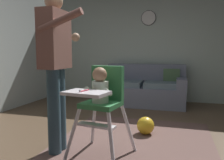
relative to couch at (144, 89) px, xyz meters
The scene contains 8 objects.
ground 2.53m from the couch, 92.29° to the right, with size 6.32×7.58×0.10m, color brown.
wall_far 1.11m from the couch, 100.88° to the left, with size 5.52×0.06×2.62m, color #B4C6BC.
area_rug 2.53m from the couch, 85.52° to the right, with size 1.89×2.64×0.01m, color brown.
couch is the anchor object (origin of this frame).
high_chair 2.71m from the couch, 91.54° to the right, with size 0.69×0.79×0.97m.
adult_standing 2.82m from the couch, 102.29° to the right, with size 0.51×0.50×1.73m.
toy_ball 1.90m from the couch, 81.35° to the right, with size 0.24×0.24×0.24m, color gold.
wall_clock 1.64m from the couch, 89.55° to the left, with size 0.34×0.04×0.34m.
Camera 1 is at (0.78, -2.40, 1.09)m, focal length 36.72 mm.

